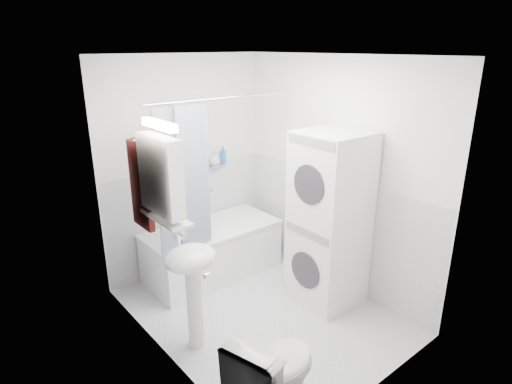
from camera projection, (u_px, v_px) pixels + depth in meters
floor at (261, 311)px, 4.19m from camera, size 2.60×2.60×0.00m
room_walls at (261, 165)px, 3.71m from camera, size 2.60×2.60×2.60m
wainscot at (242, 246)px, 4.21m from camera, size 1.98×2.58×2.58m
door at (207, 275)px, 2.89m from camera, size 0.05×2.00×2.00m
bathtub at (212, 248)px, 4.80m from camera, size 1.49×0.71×0.57m
tub_spout at (209, 189)px, 4.97m from camera, size 0.04×0.12×0.04m
curtain_rod at (224, 98)px, 4.04m from camera, size 1.67×0.02×0.02m
shower_curtain at (186, 183)px, 4.00m from camera, size 0.55×0.02×1.45m
sink at (192, 274)px, 3.50m from camera, size 0.44×0.37×1.04m
medicine_cabinet at (161, 173)px, 3.21m from camera, size 0.13×0.50×0.71m
shelf at (166, 218)px, 3.34m from camera, size 0.18×0.54×0.02m
shower_caddy at (212, 167)px, 4.91m from camera, size 0.22×0.06×0.02m
towel at (141, 183)px, 3.46m from camera, size 0.07×0.31×0.75m
washer_dryer at (329, 220)px, 4.15m from camera, size 0.64×0.62×1.73m
toilet at (275, 373)px, 2.92m from camera, size 0.81×0.58×0.72m
soap_pump at (178, 234)px, 3.64m from camera, size 0.08×0.17×0.08m
shelf_bottle at (175, 218)px, 3.21m from camera, size 0.07×0.18×0.07m
shelf_cup at (158, 206)px, 3.40m from camera, size 0.10×0.09×0.10m
shampoo_a at (215, 160)px, 4.91m from camera, size 0.13×0.17×0.13m
shampoo_b at (223, 160)px, 4.99m from camera, size 0.08×0.21×0.08m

